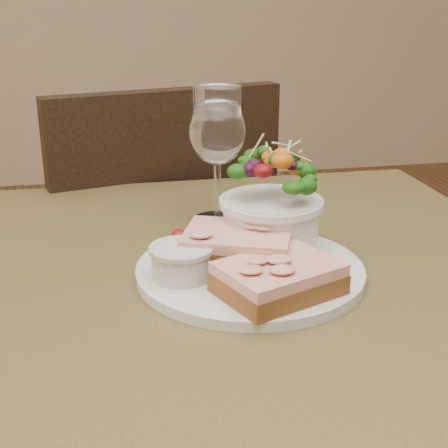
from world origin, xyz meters
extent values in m
cube|color=#3F351B|center=(0.00, 0.00, 0.73)|extent=(0.80, 0.80, 0.04)
cylinder|color=black|center=(0.34, 0.34, 0.35)|extent=(0.05, 0.05, 0.71)
cube|color=black|center=(-0.07, 0.62, 0.45)|extent=(0.51, 0.51, 0.04)
cube|color=black|center=(-0.02, 0.44, 0.68)|extent=(0.42, 0.14, 0.45)
cube|color=black|center=(-0.07, 0.62, 0.23)|extent=(0.44, 0.44, 0.45)
cylinder|color=silver|center=(0.03, 0.01, 0.76)|extent=(0.26, 0.26, 0.01)
cube|color=#4C2714|center=(0.04, -0.06, 0.77)|extent=(0.14, 0.13, 0.02)
cube|color=#FEECC0|center=(0.04, -0.06, 0.79)|extent=(0.14, 0.12, 0.01)
cube|color=#4C2714|center=(0.01, 0.01, 0.78)|extent=(0.14, 0.13, 0.02)
cube|color=#FEECC0|center=(0.01, 0.01, 0.80)|extent=(0.14, 0.12, 0.01)
cylinder|color=beige|center=(-0.05, -0.01, 0.78)|extent=(0.07, 0.07, 0.04)
cylinder|color=olive|center=(-0.05, -0.01, 0.80)|extent=(0.06, 0.06, 0.01)
cylinder|color=silver|center=(0.07, 0.06, 0.79)|extent=(0.12, 0.12, 0.06)
ellipsoid|color=#0F3E0B|center=(0.07, 0.06, 0.85)|extent=(0.10, 0.10, 0.06)
ellipsoid|color=#0F3E0B|center=(-0.03, 0.09, 0.77)|extent=(0.04, 0.04, 0.01)
sphere|color=maroon|center=(-0.04, 0.08, 0.77)|extent=(0.02, 0.02, 0.02)
cylinder|color=white|center=(0.02, 0.19, 0.75)|extent=(0.07, 0.07, 0.00)
cylinder|color=white|center=(0.02, 0.19, 0.80)|extent=(0.01, 0.01, 0.09)
ellipsoid|color=white|center=(0.02, 0.19, 0.88)|extent=(0.08, 0.08, 0.09)
camera|label=1|loc=(-0.12, -0.62, 1.06)|focal=50.00mm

